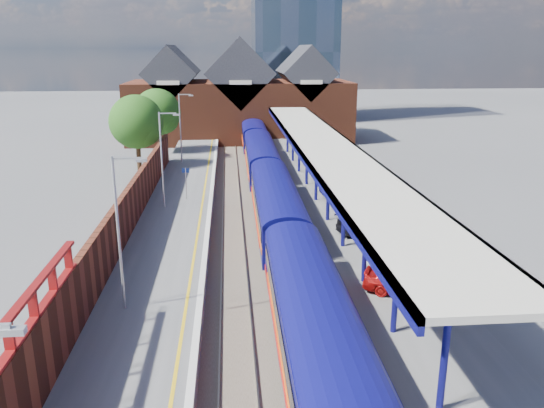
# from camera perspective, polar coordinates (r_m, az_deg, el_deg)

# --- Properties ---
(ground) EXTENTS (240.00, 240.00, 0.00)m
(ground) POSITION_cam_1_polar(r_m,az_deg,el_deg) (47.80, -2.58, 1.46)
(ground) COLOR #5B5B5E
(ground) RESTS_ON ground
(ballast_bed) EXTENTS (6.00, 76.00, 0.06)m
(ballast_bed) POSITION_cam_1_polar(r_m,az_deg,el_deg) (38.22, -2.01, -2.35)
(ballast_bed) COLOR #473D33
(ballast_bed) RESTS_ON ground
(rails) EXTENTS (4.51, 76.00, 0.14)m
(rails) POSITION_cam_1_polar(r_m,az_deg,el_deg) (38.20, -2.01, -2.22)
(rails) COLOR slate
(rails) RESTS_ON ground
(left_platform) EXTENTS (5.00, 76.00, 1.00)m
(left_platform) POSITION_cam_1_polar(r_m,az_deg,el_deg) (38.24, -10.28, -1.86)
(left_platform) COLOR #565659
(left_platform) RESTS_ON ground
(right_platform) EXTENTS (6.00, 76.00, 1.00)m
(right_platform) POSITION_cam_1_polar(r_m,az_deg,el_deg) (38.80, 6.88, -1.44)
(right_platform) COLOR #565659
(right_platform) RESTS_ON ground
(coping_left) EXTENTS (0.30, 76.00, 0.05)m
(coping_left) POSITION_cam_1_polar(r_m,az_deg,el_deg) (37.91, -6.78, -1.03)
(coping_left) COLOR silver
(coping_left) RESTS_ON left_platform
(coping_right) EXTENTS (0.30, 76.00, 0.05)m
(coping_right) POSITION_cam_1_polar(r_m,az_deg,el_deg) (38.18, 2.71, -0.81)
(coping_right) COLOR silver
(coping_right) RESTS_ON right_platform
(yellow_line) EXTENTS (0.14, 76.00, 0.01)m
(yellow_line) POSITION_cam_1_polar(r_m,az_deg,el_deg) (37.95, -7.69, -1.08)
(yellow_line) COLOR yellow
(yellow_line) RESTS_ON left_platform
(train) EXTENTS (2.93, 65.92, 3.45)m
(train) POSITION_cam_1_polar(r_m,az_deg,el_deg) (44.15, -0.51, 3.06)
(train) COLOR #0D0D5F
(train) RESTS_ON ground
(canopy) EXTENTS (4.50, 52.00, 4.48)m
(canopy) POSITION_cam_1_polar(r_m,az_deg,el_deg) (39.41, 5.81, 6.00)
(canopy) COLOR navy
(canopy) RESTS_ON right_platform
(lamp_post_b) EXTENTS (1.48, 0.18, 7.00)m
(lamp_post_b) POSITION_cam_1_polar(r_m,az_deg,el_deg) (23.81, -15.93, -2.14)
(lamp_post_b) COLOR #A5A8AA
(lamp_post_b) RESTS_ON left_platform
(lamp_post_c) EXTENTS (1.48, 0.18, 7.00)m
(lamp_post_c) POSITION_cam_1_polar(r_m,az_deg,el_deg) (39.14, -11.61, 5.29)
(lamp_post_c) COLOR #A5A8AA
(lamp_post_c) RESTS_ON left_platform
(lamp_post_d) EXTENTS (1.48, 0.18, 7.00)m
(lamp_post_d) POSITION_cam_1_polar(r_m,az_deg,el_deg) (54.86, -9.71, 8.50)
(lamp_post_d) COLOR #A5A8AA
(lamp_post_d) RESTS_ON left_platform
(platform_sign) EXTENTS (0.55, 0.08, 2.50)m
(platform_sign) POSITION_cam_1_polar(r_m,az_deg,el_deg) (41.43, -9.24, 2.76)
(platform_sign) COLOR #A5A8AA
(platform_sign) RESTS_ON left_platform
(brick_wall) EXTENTS (0.35, 50.00, 3.86)m
(brick_wall) POSITION_cam_1_polar(r_m,az_deg,el_deg) (31.95, -16.15, -2.24)
(brick_wall) COLOR #5F2A19
(brick_wall) RESTS_ON left_platform
(station_building) EXTENTS (30.00, 12.12, 13.78)m
(station_building) POSITION_cam_1_polar(r_m,az_deg,el_deg) (74.50, -3.49, 11.09)
(station_building) COLOR #5F2A19
(station_building) RESTS_ON ground
(glass_tower) EXTENTS (14.20, 14.20, 40.30)m
(glass_tower) POSITION_cam_1_polar(r_m,az_deg,el_deg) (97.18, 2.35, 21.05)
(glass_tower) COLOR #445C74
(glass_tower) RESTS_ON ground
(tree_near) EXTENTS (5.20, 5.20, 8.10)m
(tree_near) POSITION_cam_1_polar(r_m,az_deg,el_deg) (53.25, -14.23, 8.40)
(tree_near) COLOR #382314
(tree_near) RESTS_ON ground
(tree_far) EXTENTS (5.20, 5.20, 8.10)m
(tree_far) POSITION_cam_1_polar(r_m,az_deg,el_deg) (60.96, -12.11, 9.49)
(tree_far) COLOR #382314
(tree_far) RESTS_ON ground
(parked_car_red) EXTENTS (4.44, 3.26, 1.41)m
(parked_car_red) POSITION_cam_1_polar(r_m,az_deg,el_deg) (26.24, 14.39, -7.99)
(parked_car_red) COLOR #A20E0D
(parked_car_red) RESTS_ON right_platform
(parked_car_silver) EXTENTS (4.13, 1.53, 1.35)m
(parked_car_silver) POSITION_cam_1_polar(r_m,az_deg,el_deg) (28.84, 14.02, -5.75)
(parked_car_silver) COLOR silver
(parked_car_silver) RESTS_ON right_platform
(parked_car_dark) EXTENTS (4.94, 3.06, 1.34)m
(parked_car_dark) POSITION_cam_1_polar(r_m,az_deg,el_deg) (34.32, 10.67, -1.96)
(parked_car_dark) COLOR black
(parked_car_dark) RESTS_ON right_platform
(parked_car_blue) EXTENTS (4.11, 1.99, 1.13)m
(parked_car_blue) POSITION_cam_1_polar(r_m,az_deg,el_deg) (42.93, 7.78, 1.75)
(parked_car_blue) COLOR navy
(parked_car_blue) RESTS_ON right_platform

